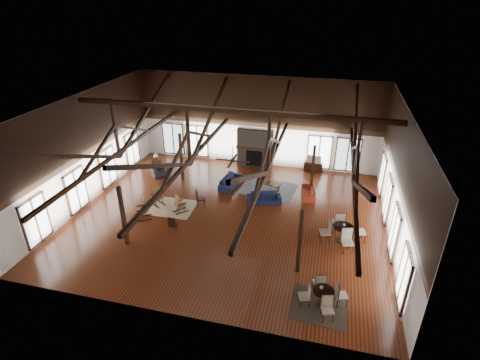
% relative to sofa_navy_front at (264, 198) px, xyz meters
% --- Properties ---
extents(floor, '(16.00, 16.00, 0.00)m').
position_rel_sofa_navy_front_xyz_m(floor, '(-1.53, -1.87, -0.28)').
color(floor, maroon).
rests_on(floor, ground).
extents(ceiling, '(16.00, 14.00, 0.02)m').
position_rel_sofa_navy_front_xyz_m(ceiling, '(-1.53, -1.87, 5.72)').
color(ceiling, black).
rests_on(ceiling, wall_back).
extents(wall_back, '(16.00, 0.02, 6.00)m').
position_rel_sofa_navy_front_xyz_m(wall_back, '(-1.53, 5.13, 2.72)').
color(wall_back, white).
rests_on(wall_back, floor).
extents(wall_front, '(16.00, 0.02, 6.00)m').
position_rel_sofa_navy_front_xyz_m(wall_front, '(-1.53, -8.87, 2.72)').
color(wall_front, white).
rests_on(wall_front, floor).
extents(wall_left, '(0.02, 14.00, 6.00)m').
position_rel_sofa_navy_front_xyz_m(wall_left, '(-9.53, -1.87, 2.72)').
color(wall_left, white).
rests_on(wall_left, floor).
extents(wall_right, '(0.02, 14.00, 6.00)m').
position_rel_sofa_navy_front_xyz_m(wall_right, '(6.47, -1.87, 2.72)').
color(wall_right, white).
rests_on(wall_right, floor).
extents(roof_truss, '(15.60, 14.07, 3.14)m').
position_rel_sofa_navy_front_xyz_m(roof_truss, '(-1.53, -1.87, 3.75)').
color(roof_truss, black).
rests_on(roof_truss, wall_back).
extents(post_grid, '(8.16, 7.16, 3.05)m').
position_rel_sofa_navy_front_xyz_m(post_grid, '(-1.53, -1.87, 1.25)').
color(post_grid, black).
rests_on(post_grid, floor).
extents(fireplace, '(2.50, 0.69, 2.60)m').
position_rel_sofa_navy_front_xyz_m(fireplace, '(-1.53, 4.80, 1.01)').
color(fireplace, '#6F6355').
rests_on(fireplace, floor).
extents(ceiling_fan, '(1.60, 1.60, 0.75)m').
position_rel_sofa_navy_front_xyz_m(ceiling_fan, '(-1.03, -2.87, 3.45)').
color(ceiling_fan, black).
rests_on(ceiling_fan, roof_truss).
extents(sofa_navy_front, '(2.04, 1.27, 0.56)m').
position_rel_sofa_navy_front_xyz_m(sofa_navy_front, '(0.00, 0.00, 0.00)').
color(sofa_navy_front, '#171C3F').
rests_on(sofa_navy_front, floor).
extents(sofa_navy_left, '(2.17, 1.08, 0.61)m').
position_rel_sofa_navy_front_xyz_m(sofa_navy_left, '(-2.35, 1.49, 0.03)').
color(sofa_navy_left, '#171D41').
rests_on(sofa_navy_left, floor).
extents(sofa_orange, '(1.93, 0.96, 0.54)m').
position_rel_sofa_navy_front_xyz_m(sofa_orange, '(2.37, 1.40, -0.01)').
color(sofa_orange, '#A73720').
rests_on(sofa_orange, floor).
extents(coffee_table, '(1.36, 1.00, 0.47)m').
position_rel_sofa_navy_front_xyz_m(coffee_table, '(0.09, 1.57, 0.13)').
color(coffee_table, brown).
rests_on(coffee_table, floor).
extents(vase, '(0.20, 0.20, 0.20)m').
position_rel_sofa_navy_front_xyz_m(vase, '(-0.00, 1.59, 0.29)').
color(vase, '#B2B2B2').
rests_on(vase, coffee_table).
extents(armchair, '(1.29, 1.29, 0.63)m').
position_rel_sofa_navy_front_xyz_m(armchair, '(-7.18, 1.74, 0.04)').
color(armchair, '#2C2C2F').
rests_on(armchair, floor).
extents(side_table_lamp, '(0.48, 0.48, 1.23)m').
position_rel_sofa_navy_front_xyz_m(side_table_lamp, '(-7.73, 2.54, 0.19)').
color(side_table_lamp, black).
rests_on(side_table_lamp, floor).
extents(rocking_chair_a, '(1.00, 0.86, 1.14)m').
position_rel_sofa_navy_front_xyz_m(rocking_chair_a, '(-5.65, -1.69, 0.26)').
color(rocking_chair_a, olive).
rests_on(rocking_chair_a, floor).
extents(rocking_chair_b, '(0.84, 0.87, 1.02)m').
position_rel_sofa_navy_front_xyz_m(rocking_chair_b, '(-4.24, -2.12, 0.20)').
color(rocking_chair_b, olive).
rests_on(rocking_chair_b, floor).
extents(rocking_chair_c, '(1.04, 0.90, 1.19)m').
position_rel_sofa_navy_front_xyz_m(rocking_chair_c, '(-5.75, -3.13, 0.28)').
color(rocking_chair_c, olive).
rests_on(rocking_chair_c, floor).
extents(side_chair_a, '(0.63, 0.63, 1.10)m').
position_rel_sofa_navy_front_xyz_m(side_chair_a, '(-3.39, -1.32, 0.36)').
color(side_chair_a, black).
rests_on(side_chair_a, floor).
extents(side_chair_b, '(0.38, 0.38, 0.89)m').
position_rel_sofa_navy_front_xyz_m(side_chair_b, '(-3.81, -3.96, 0.24)').
color(side_chair_b, black).
rests_on(side_chair_b, floor).
extents(cafe_table_near, '(1.90, 1.90, 0.97)m').
position_rel_sofa_navy_front_xyz_m(cafe_table_near, '(3.60, -7.05, 0.21)').
color(cafe_table_near, black).
rests_on(cafe_table_near, floor).
extents(cafe_table_far, '(2.23, 2.23, 1.14)m').
position_rel_sofa_navy_front_xyz_m(cafe_table_far, '(4.28, -2.68, 0.29)').
color(cafe_table_far, black).
rests_on(cafe_table_far, floor).
extents(cup_near, '(0.18, 0.18, 0.11)m').
position_rel_sofa_navy_front_xyz_m(cup_near, '(3.50, -6.97, 0.48)').
color(cup_near, '#B2B2B2').
rests_on(cup_near, cafe_table_near).
extents(cup_far, '(0.15, 0.15, 0.11)m').
position_rel_sofa_navy_front_xyz_m(cup_far, '(4.30, -2.64, 0.60)').
color(cup_far, '#B2B2B2').
rests_on(cup_far, cafe_table_far).
extents(tv_console, '(1.20, 0.45, 0.60)m').
position_rel_sofa_navy_front_xyz_m(tv_console, '(2.38, 4.88, 0.02)').
color(tv_console, black).
rests_on(tv_console, floor).
extents(television, '(0.93, 0.24, 0.53)m').
position_rel_sofa_navy_front_xyz_m(television, '(2.41, 4.88, 0.59)').
color(television, '#B2B2B2').
rests_on(television, tv_console).
extents(rug_tan, '(2.64, 2.09, 0.01)m').
position_rel_sofa_navy_front_xyz_m(rug_tan, '(-4.88, -1.78, -0.27)').
color(rug_tan, tan).
rests_on(rug_tan, floor).
extents(rug_navy, '(3.48, 2.78, 0.01)m').
position_rel_sofa_navy_front_xyz_m(rug_navy, '(-0.05, 1.67, -0.27)').
color(rug_navy, '#1A244B').
rests_on(rug_navy, floor).
extents(rug_dark, '(2.21, 2.03, 0.01)m').
position_rel_sofa_navy_front_xyz_m(rug_dark, '(3.51, -7.17, -0.27)').
color(rug_dark, black).
rests_on(rug_dark, floor).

